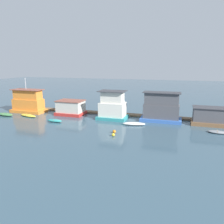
# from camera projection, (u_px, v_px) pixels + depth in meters

# --- Properties ---
(ground_plane) EXTENTS (200.00, 200.00, 0.00)m
(ground_plane) POSITION_uv_depth(u_px,v_px,m) (114.00, 118.00, 41.57)
(ground_plane) COLOR #385160
(dock_walkway) EXTENTS (51.00, 1.62, 0.30)m
(dock_walkway) POSITION_uv_depth(u_px,v_px,m) (118.00, 114.00, 44.37)
(dock_walkway) COLOR brown
(dock_walkway) RESTS_ON ground_plane
(houseboat_orange) EXTENTS (7.15, 3.51, 7.25)m
(houseboat_orange) POSITION_uv_depth(u_px,v_px,m) (28.00, 102.00, 46.18)
(houseboat_orange) COLOR orange
(houseboat_orange) RESTS_ON ground_plane
(houseboat_red) EXTENTS (5.49, 4.04, 2.92)m
(houseboat_red) POSITION_uv_depth(u_px,v_px,m) (71.00, 108.00, 44.09)
(houseboat_red) COLOR red
(houseboat_red) RESTS_ON ground_plane
(houseboat_teal) EXTENTS (5.41, 3.96, 5.28)m
(houseboat_teal) POSITION_uv_depth(u_px,v_px,m) (112.00, 107.00, 40.56)
(houseboat_teal) COLOR teal
(houseboat_teal) RESTS_ON ground_plane
(houseboat_blue) EXTENTS (7.21, 3.45, 5.25)m
(houseboat_blue) POSITION_uv_depth(u_px,v_px,m) (161.00, 108.00, 38.92)
(houseboat_blue) COLOR #3866B7
(houseboat_blue) RESTS_ON ground_plane
(houseboat_brown) EXTENTS (6.24, 3.52, 3.01)m
(houseboat_brown) POSITION_uv_depth(u_px,v_px,m) (211.00, 117.00, 36.81)
(houseboat_brown) COLOR brown
(houseboat_brown) RESTS_ON ground_plane
(dinghy_green) EXTENTS (3.92, 1.85, 0.54)m
(dinghy_green) POSITION_uv_depth(u_px,v_px,m) (5.00, 114.00, 43.40)
(dinghy_green) COLOR #47844C
(dinghy_green) RESTS_ON ground_plane
(dinghy_yellow) EXTENTS (4.38, 2.34, 0.37)m
(dinghy_yellow) POSITION_uv_depth(u_px,v_px,m) (28.00, 115.00, 42.89)
(dinghy_yellow) COLOR yellow
(dinghy_yellow) RESTS_ON ground_plane
(dinghy_teal) EXTENTS (2.91, 1.17, 0.50)m
(dinghy_teal) POSITION_uv_depth(u_px,v_px,m) (55.00, 121.00, 38.77)
(dinghy_teal) COLOR teal
(dinghy_teal) RESTS_ON ground_plane
(dinghy_white) EXTENTS (3.96, 1.87, 0.48)m
(dinghy_white) POSITION_uv_depth(u_px,v_px,m) (134.00, 124.00, 36.84)
(dinghy_white) COLOR white
(dinghy_white) RESTS_ON ground_plane
(dinghy_grey) EXTENTS (2.78, 1.66, 0.37)m
(dinghy_grey) POSITION_uv_depth(u_px,v_px,m) (217.00, 132.00, 32.63)
(dinghy_grey) COLOR gray
(dinghy_grey) RESTS_ON ground_plane
(mooring_post_far_left) EXTENTS (0.21, 0.21, 1.59)m
(mooring_post_far_left) POSITION_uv_depth(u_px,v_px,m) (145.00, 114.00, 41.56)
(mooring_post_far_left) COLOR brown
(mooring_post_far_left) RESTS_ON ground_plane
(mooring_post_far_right) EXTENTS (0.24, 0.24, 1.49)m
(mooring_post_far_right) POSITION_uv_depth(u_px,v_px,m) (34.00, 106.00, 48.82)
(mooring_post_far_right) COLOR brown
(mooring_post_far_right) RESTS_ON ground_plane
(buoy_orange) EXTENTS (0.50, 0.50, 0.50)m
(buoy_orange) POSITION_uv_depth(u_px,v_px,m) (114.00, 132.00, 32.62)
(buoy_orange) COLOR orange
(buoy_orange) RESTS_ON ground_plane
(buoy_yellow) EXTENTS (0.46, 0.46, 0.46)m
(buoy_yellow) POSITION_uv_depth(u_px,v_px,m) (113.00, 135.00, 31.24)
(buoy_yellow) COLOR yellow
(buoy_yellow) RESTS_ON ground_plane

